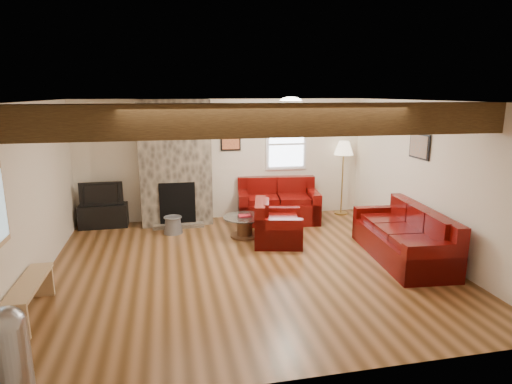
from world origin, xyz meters
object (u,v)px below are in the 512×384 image
at_px(coffee_table, 245,227).
at_px(television, 102,193).
at_px(floor_lamp, 344,152).
at_px(loveseat, 278,201).
at_px(sofa_three, 402,234).
at_px(armchair_red, 278,222).
at_px(tv_cabinet, 104,216).

xyz_separation_m(coffee_table, television, (-2.64, 1.15, 0.50)).
bearing_deg(television, floor_lamp, -0.81).
xyz_separation_m(loveseat, floor_lamp, (1.51, 0.23, 0.94)).
bearing_deg(television, sofa_three, -28.89).
relative_size(armchair_red, television, 1.14).
bearing_deg(television, armchair_red, -26.57).
distance_m(loveseat, tv_cabinet, 3.52).
bearing_deg(loveseat, sofa_three, -51.68).
height_order(sofa_three, armchair_red, sofa_three).
bearing_deg(floor_lamp, coffee_table, -155.44).
xyz_separation_m(coffee_table, floor_lamp, (2.37, 1.08, 1.18)).
distance_m(sofa_three, tv_cabinet, 5.63).
bearing_deg(sofa_three, television, -113.85).
xyz_separation_m(sofa_three, floor_lamp, (0.08, 2.65, 0.96)).
bearing_deg(coffee_table, television, 156.39).
height_order(armchair_red, coffee_table, armchair_red).
xyz_separation_m(loveseat, armchair_red, (-0.33, -1.29, -0.06)).
bearing_deg(armchair_red, tv_cabinet, 76.68).
relative_size(tv_cabinet, television, 1.13).
bearing_deg(armchair_red, sofa_three, -109.57).
bearing_deg(coffee_table, tv_cabinet, 156.39).
distance_m(coffee_table, floor_lamp, 2.86).
relative_size(sofa_three, floor_lamp, 1.32).
distance_m(armchair_red, television, 3.56).
xyz_separation_m(armchair_red, coffee_table, (-0.53, 0.43, -0.18)).
height_order(loveseat, coffee_table, loveseat).
distance_m(loveseat, television, 3.53).
bearing_deg(coffee_table, floor_lamp, 24.56).
bearing_deg(tv_cabinet, television, 0.00).
bearing_deg(sofa_three, tv_cabinet, -113.85).
height_order(coffee_table, floor_lamp, floor_lamp).
distance_m(loveseat, floor_lamp, 1.79).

